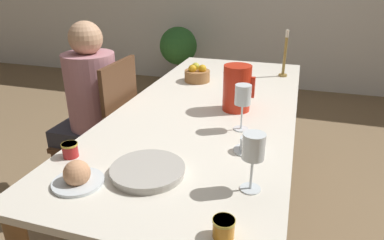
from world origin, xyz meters
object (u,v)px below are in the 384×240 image
object	(u,v)px
serving_tray	(148,171)
wine_glass_water	(243,97)
red_pitcher	(237,88)
bread_plate	(77,176)
jam_jar_red	(224,227)
person_seated	(89,102)
wine_glass_juice	(253,150)
fruit_bowl	(197,74)
potted_plant	(178,51)
teacup_near_person	(249,146)
candlestick_tall	(284,59)
chair_person_side	(106,132)
jam_jar_amber	(70,149)

from	to	relation	value
serving_tray	wine_glass_water	bearing A→B (deg)	62.06
red_pitcher	serving_tray	distance (m)	0.76
wine_glass_water	bread_plate	distance (m)	0.79
serving_tray	jam_jar_red	world-z (taller)	jam_jar_red
person_seated	jam_jar_red	bearing A→B (deg)	-131.80
wine_glass_juice	jam_jar_red	bearing A→B (deg)	-98.93
fruit_bowl	serving_tray	bearing A→B (deg)	-82.32
wine_glass_water	potted_plant	xyz separation A→B (m)	(-1.23, 2.59, -0.40)
red_pitcher	teacup_near_person	world-z (taller)	red_pitcher
person_seated	candlestick_tall	xyz separation A→B (m)	(1.09, 0.79, 0.16)
wine_glass_water	serving_tray	distance (m)	0.57
serving_tray	fruit_bowl	bearing A→B (deg)	97.68
fruit_bowl	potted_plant	distance (m)	2.09
serving_tray	candlestick_tall	world-z (taller)	candlestick_tall
bread_plate	potted_plant	xyz separation A→B (m)	(-0.76, 3.21, -0.26)
candlestick_tall	potted_plant	xyz separation A→B (m)	(-1.36, 1.61, -0.36)
jam_jar_red	potted_plant	world-z (taller)	potted_plant
chair_person_side	serving_tray	xyz separation A→B (m)	(0.61, -0.70, 0.25)
jam_jar_red	fruit_bowl	xyz separation A→B (m)	(-0.49, 1.41, 0.02)
chair_person_side	red_pitcher	distance (m)	0.87
teacup_near_person	bread_plate	size ratio (longest dim) A/B	0.67
red_pitcher	fruit_bowl	world-z (taller)	red_pitcher
chair_person_side	red_pitcher	xyz separation A→B (m)	(0.80, 0.03, 0.36)
wine_glass_juice	fruit_bowl	bearing A→B (deg)	114.65
red_pitcher	candlestick_tall	bearing A→B (deg)	74.82
jam_jar_amber	wine_glass_water	bearing A→B (deg)	37.12
person_seated	candlestick_tall	bearing A→B (deg)	-54.21
bread_plate	potted_plant	distance (m)	3.31
candlestick_tall	jam_jar_amber	bearing A→B (deg)	-117.14
potted_plant	fruit_bowl	bearing A→B (deg)	-67.05
potted_plant	bread_plate	bearing A→B (deg)	-76.73
bread_plate	jam_jar_red	world-z (taller)	bread_plate
serving_tray	bread_plate	size ratio (longest dim) A/B	1.53
teacup_near_person	wine_glass_water	bearing A→B (deg)	107.81
bread_plate	jam_jar_red	xyz separation A→B (m)	(0.54, -0.11, 0.00)
serving_tray	person_seated	bearing A→B (deg)	135.38
chair_person_side	person_seated	distance (m)	0.22
candlestick_tall	wine_glass_water	bearing A→B (deg)	-97.62
jam_jar_amber	jam_jar_red	distance (m)	0.73
jam_jar_red	red_pitcher	bearing A→B (deg)	98.47
wine_glass_juice	jam_jar_amber	xyz separation A→B (m)	(-0.72, 0.01, -0.12)
wine_glass_water	jam_jar_amber	xyz separation A→B (m)	(-0.61, -0.46, -0.13)
red_pitcher	wine_glass_juice	distance (m)	0.74
jam_jar_red	potted_plant	xyz separation A→B (m)	(-1.30, 3.32, -0.26)
chair_person_side	wine_glass_water	bearing A→B (deg)	-103.57
wine_glass_water	candlestick_tall	distance (m)	0.99
person_seated	potted_plant	distance (m)	2.42
wine_glass_water	fruit_bowl	distance (m)	0.81
fruit_bowl	candlestick_tall	xyz separation A→B (m)	(0.55, 0.30, 0.08)
serving_tray	potted_plant	world-z (taller)	potted_plant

